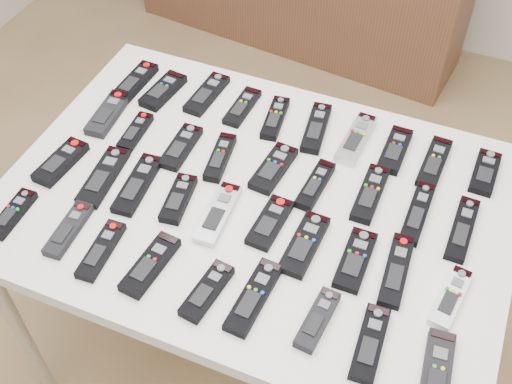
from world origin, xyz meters
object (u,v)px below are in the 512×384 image
at_px(remote_31, 101,250).
at_px(remote_34, 254,297).
at_px(remote_20, 103,176).
at_px(remote_36, 370,343).
at_px(remote_7, 395,150).
at_px(remote_11, 135,132).
at_px(remote_22, 178,199).
at_px(remote_27, 396,270).
at_px(table, 256,212).
at_px(remote_10, 108,114).
at_px(remote_35, 317,320).
at_px(remote_3, 242,107).
at_px(remote_33, 207,291).
at_px(remote_5, 316,128).
at_px(remote_23, 218,213).
at_px(remote_19, 61,162).
at_px(remote_37, 436,375).
at_px(remote_13, 220,157).
at_px(remote_30, 69,229).
at_px(remote_0, 135,83).
at_px(remote_12, 181,147).
at_px(remote_29, 13,214).
at_px(remote_4, 275,118).
at_px(remote_26, 355,260).
at_px(remote_14, 273,168).
at_px(remote_28, 451,298).
at_px(remote_32, 150,265).
at_px(remote_15, 315,185).
at_px(remote_16, 370,194).
at_px(remote_8, 434,163).
at_px(remote_9, 485,172).
at_px(remote_2, 207,94).
at_px(remote_25, 304,244).
at_px(remote_18, 462,229).
at_px(remote_1, 163,91).
at_px(remote_17, 418,213).
at_px(remote_24, 270,222).

xyz_separation_m(remote_31, remote_34, (0.37, 0.02, 0.00)).
xyz_separation_m(remote_20, remote_36, (0.75, -0.19, 0.00)).
relative_size(remote_7, remote_11, 1.14).
bearing_deg(remote_22, remote_27, -8.13).
height_order(table, remote_10, remote_10).
bearing_deg(remote_35, remote_3, 131.78).
xyz_separation_m(remote_33, remote_36, (0.36, 0.01, -0.00)).
bearing_deg(remote_5, remote_23, -115.01).
height_order(remote_10, remote_22, same).
bearing_deg(remote_10, remote_19, -98.43).
height_order(remote_23, remote_37, remote_37).
height_order(remote_13, remote_30, remote_13).
relative_size(remote_20, remote_33, 1.28).
relative_size(remote_0, remote_11, 1.27).
bearing_deg(remote_12, remote_29, -127.76).
bearing_deg(remote_4, remote_5, -5.06).
bearing_deg(remote_34, table, 115.02).
bearing_deg(remote_35, remote_5, 114.62).
bearing_deg(remote_26, remote_14, 144.19).
xyz_separation_m(remote_19, remote_28, (1.01, -0.02, -0.00)).
distance_m(table, remote_7, 0.40).
bearing_deg(remote_32, remote_0, 128.27).
xyz_separation_m(remote_11, remote_28, (0.89, -0.20, -0.00)).
xyz_separation_m(remote_15, remote_32, (-0.26, -0.37, -0.00)).
xyz_separation_m(remote_16, remote_30, (-0.63, -0.38, -0.00)).
xyz_separation_m(remote_14, remote_34, (0.10, -0.38, -0.00)).
bearing_deg(remote_8, remote_10, -166.96).
distance_m(remote_5, remote_27, 0.49).
bearing_deg(remote_9, remote_15, -150.04).
bearing_deg(remote_2, remote_25, -38.52).
bearing_deg(remote_27, remote_2, 145.83).
height_order(remote_2, remote_28, same).
bearing_deg(remote_32, remote_35, 7.00).
xyz_separation_m(remote_7, remote_35, (-0.02, -0.56, 0.00)).
bearing_deg(remote_32, remote_5, 76.45).
relative_size(remote_5, remote_11, 1.30).
height_order(remote_14, remote_23, remote_14).
distance_m(remote_7, remote_28, 0.46).
height_order(remote_0, remote_7, same).
bearing_deg(remote_20, remote_36, -20.10).
bearing_deg(remote_8, table, -141.22).
distance_m(remote_18, remote_32, 0.73).
relative_size(remote_1, remote_37, 0.82).
distance_m(remote_22, remote_35, 0.46).
bearing_deg(remote_3, remote_19, -130.11).
distance_m(remote_26, remote_29, 0.82).
bearing_deg(remote_4, remote_0, 174.46).
xyz_separation_m(remote_1, remote_8, (0.78, 0.01, -0.00)).
height_order(remote_9, remote_17, remote_17).
bearing_deg(remote_24, remote_15, 71.62).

